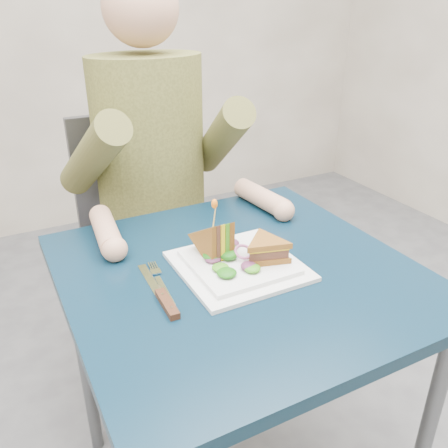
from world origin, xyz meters
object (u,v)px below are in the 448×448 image
chair (147,229)px  diner (151,131)px  plate (238,265)px  sandwich_upright (215,242)px  fork (161,284)px  table (239,299)px  knife (164,299)px  sandwich_flat (266,250)px

chair → diner: 0.39m
plate → sandwich_upright: size_ratio=2.05×
fork → plate: bearing=-4.9°
table → knife: (-0.19, -0.04, 0.09)m
table → knife: 0.22m
diner → plate: size_ratio=2.87×
table → sandwich_flat: (0.05, -0.02, 0.12)m
plate → chair: bearing=90.0°
table → diner: (-0.00, 0.55, 0.26)m
chair → knife: size_ratio=4.20×
chair → plate: chair is taller
sandwich_flat → knife: sandwich_flat is taller
knife → fork: bearing=73.7°
sandwich_flat → sandwich_upright: 0.11m
plate → knife: (-0.19, -0.04, -0.00)m
sandwich_flat → knife: bearing=-175.8°
diner → sandwich_upright: (-0.04, -0.50, -0.13)m
fork → knife: bearing=-106.3°
table → plate: size_ratio=2.88×
plate → diner: bearing=90.0°
sandwich_upright → table: bearing=-54.4°
chair → sandwich_upright: size_ratio=7.33×
plate → sandwich_upright: sandwich_upright is taller
diner → fork: bearing=-108.6°
sandwich_upright → knife: (-0.16, -0.09, -0.05)m
diner → fork: 0.58m
diner → plate: (-0.00, -0.54, -0.18)m
chair → plate: bearing=-90.0°
chair → plate: 0.68m
plate → fork: (-0.18, 0.02, -0.01)m
diner → table: bearing=-90.0°
plate → knife: bearing=-167.4°
table → diner: bearing=90.0°
diner → knife: bearing=-108.4°
chair → sandwich_upright: bearing=-93.4°
plate → fork: size_ratio=1.45×
table → sandwich_upright: sandwich_upright is taller
diner → sandwich_upright: 0.51m
sandwich_upright → fork: bearing=-168.1°
chair → fork: 0.69m
table → knife: knife is taller
table → chair: chair is taller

